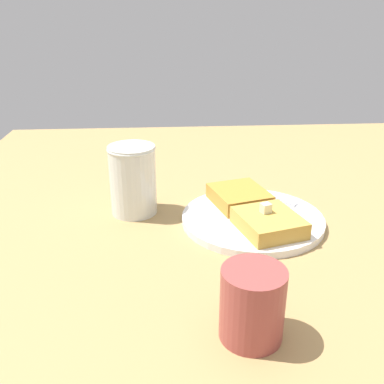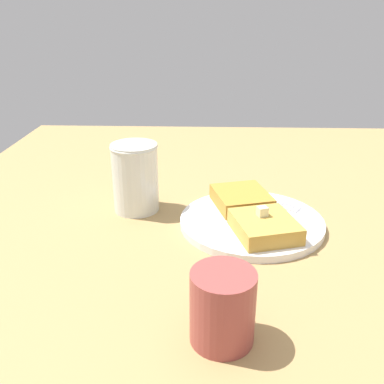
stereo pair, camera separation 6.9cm
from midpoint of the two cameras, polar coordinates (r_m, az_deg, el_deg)
The scene contains 8 objects.
table_surface at distance 71.22cm, azimuth 14.80°, elevation -5.35°, with size 124.16×124.16×2.52cm, color #A2814E.
plate at distance 69.35cm, azimuth 10.81°, elevation -3.97°, with size 22.80×22.80×1.18cm.
toast_slice_left at distance 64.47cm, azimuth 12.73°, elevation -4.57°, with size 9.50×8.50×2.50cm, color gold.
toast_slice_middle at distance 72.82cm, azimuth 9.31°, elevation -0.96°, with size 9.50×8.50×2.50cm, color #B78130.
butter_pat_primary at distance 64.41cm, azimuth 12.43°, elevation -2.61°, with size 1.43×1.29×1.43cm, color beige.
fork at distance 75.67cm, azimuth 11.82°, elevation -1.09°, with size 10.25×14.00×0.36cm.
syrup_jar at distance 72.04cm, azimuth -4.82°, elevation 1.43°, with size 7.87×7.87×11.65cm.
coffee_mug at distance 45.35cm, azimuth 8.62°, elevation -14.90°, with size 9.40×6.72×8.04cm.
Camera 2 is at (-61.12, 12.35, 34.33)cm, focal length 40.00 mm.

